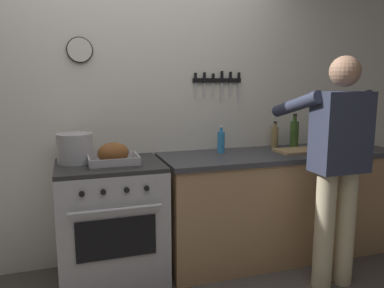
{
  "coord_description": "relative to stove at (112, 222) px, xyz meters",
  "views": [
    {
      "loc": [
        -0.47,
        -1.73,
        1.48
      ],
      "look_at": [
        0.37,
        0.85,
        1.03
      ],
      "focal_mm": 35.01,
      "sensor_mm": 36.0,
      "label": 1
    }
  ],
  "objects": [
    {
      "name": "bottle_dish_soap",
      "position": [
        0.93,
        0.12,
        0.54
      ],
      "size": [
        0.06,
        0.06,
        0.23
      ],
      "color": "#338CCC",
      "rests_on": "counter_block"
    },
    {
      "name": "bottle_vinegar",
      "position": [
        1.49,
        0.22,
        0.55
      ],
      "size": [
        0.06,
        0.06,
        0.23
      ],
      "color": "#997F4C",
      "rests_on": "counter_block"
    },
    {
      "name": "person_cook",
      "position": [
        1.53,
        -0.57,
        0.5
      ],
      "size": [
        0.51,
        0.63,
        1.66
      ],
      "rotation": [
        0.0,
        0.0,
        1.73
      ],
      "color": "#C6B793",
      "rests_on": "ground"
    },
    {
      "name": "roasting_pan",
      "position": [
        0.02,
        -0.07,
        0.52
      ],
      "size": [
        0.35,
        0.26,
        0.16
      ],
      "color": "#B7B7BC",
      "rests_on": "stove"
    },
    {
      "name": "cutting_board",
      "position": [
        1.56,
        -0.04,
        0.46
      ],
      "size": [
        0.36,
        0.24,
        0.02
      ],
      "primitive_type": "cube",
      "color": "tan",
      "rests_on": "counter_block"
    },
    {
      "name": "stove",
      "position": [
        0.0,
        0.0,
        0.0
      ],
      "size": [
        0.76,
        0.67,
        0.9
      ],
      "color": "#BCBCC1",
      "rests_on": "ground"
    },
    {
      "name": "counter_block",
      "position": [
        1.42,
        0.0,
        0.0
      ],
      "size": [
        2.03,
        0.65,
        0.9
      ],
      "color": "tan",
      "rests_on": "ground"
    },
    {
      "name": "stock_pot",
      "position": [
        -0.23,
        0.1,
        0.56
      ],
      "size": [
        0.26,
        0.26,
        0.22
      ],
      "color": "#B7B7BC",
      "rests_on": "stove"
    },
    {
      "name": "bottle_olive_oil",
      "position": [
        1.62,
        0.12,
        0.58
      ],
      "size": [
        0.07,
        0.07,
        0.31
      ],
      "color": "#385623",
      "rests_on": "counter_block"
    },
    {
      "name": "wall_back",
      "position": [
        0.22,
        0.36,
        0.85
      ],
      "size": [
        6.0,
        0.13,
        2.6
      ],
      "color": "white",
      "rests_on": "ground"
    }
  ]
}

